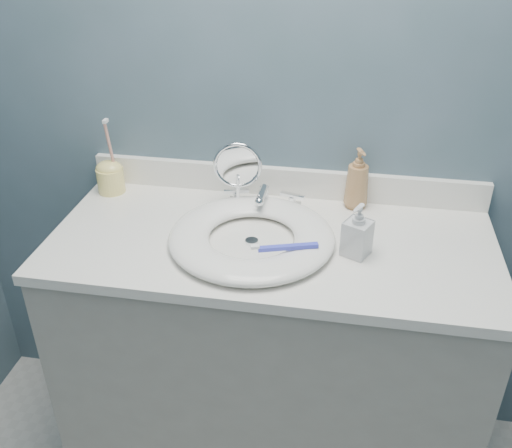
% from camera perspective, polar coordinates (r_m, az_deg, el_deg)
% --- Properties ---
extents(back_wall, '(2.20, 0.02, 2.40)m').
position_cam_1_polar(back_wall, '(1.68, 3.16, 12.85)').
color(back_wall, '#405761').
rests_on(back_wall, ground).
extents(vanity_cabinet, '(1.20, 0.55, 0.85)m').
position_cam_1_polar(vanity_cabinet, '(1.85, 1.36, -13.49)').
color(vanity_cabinet, '#A4A096').
rests_on(vanity_cabinet, ground).
extents(countertop, '(1.22, 0.57, 0.03)m').
position_cam_1_polar(countertop, '(1.57, 1.55, -1.92)').
color(countertop, white).
rests_on(countertop, vanity_cabinet).
extents(backsplash, '(1.22, 0.02, 0.09)m').
position_cam_1_polar(backsplash, '(1.77, 2.86, 4.24)').
color(backsplash, white).
rests_on(backsplash, countertop).
extents(basin, '(0.45, 0.45, 0.04)m').
position_cam_1_polar(basin, '(1.54, -0.44, -1.27)').
color(basin, white).
rests_on(basin, countertop).
extents(drain, '(0.04, 0.04, 0.01)m').
position_cam_1_polar(drain, '(1.55, -0.44, -1.75)').
color(drain, silver).
rests_on(drain, countertop).
extents(faucet, '(0.25, 0.13, 0.07)m').
position_cam_1_polar(faucet, '(1.70, 0.75, 2.43)').
color(faucet, silver).
rests_on(faucet, countertop).
extents(makeup_mirror, '(0.14, 0.08, 0.21)m').
position_cam_1_polar(makeup_mirror, '(1.66, -1.84, 5.11)').
color(makeup_mirror, silver).
rests_on(makeup_mirror, countertop).
extents(soap_bottle_amber, '(0.09, 0.09, 0.19)m').
position_cam_1_polar(soap_bottle_amber, '(1.71, 10.11, 4.48)').
color(soap_bottle_amber, '#A87A4C').
rests_on(soap_bottle_amber, countertop).
extents(soap_bottle_clear, '(0.09, 0.09, 0.15)m').
position_cam_1_polar(soap_bottle_clear, '(1.49, 10.14, -0.61)').
color(soap_bottle_clear, silver).
rests_on(soap_bottle_clear, countertop).
extents(toothbrush_holder, '(0.08, 0.08, 0.24)m').
position_cam_1_polar(toothbrush_holder, '(1.84, -14.38, 4.72)').
color(toothbrush_holder, '#F9E57C').
rests_on(toothbrush_holder, countertop).
extents(toothbrush_lying, '(0.17, 0.07, 0.02)m').
position_cam_1_polar(toothbrush_lying, '(1.45, 2.97, -2.35)').
color(toothbrush_lying, '#3D45DA').
rests_on(toothbrush_lying, basin).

